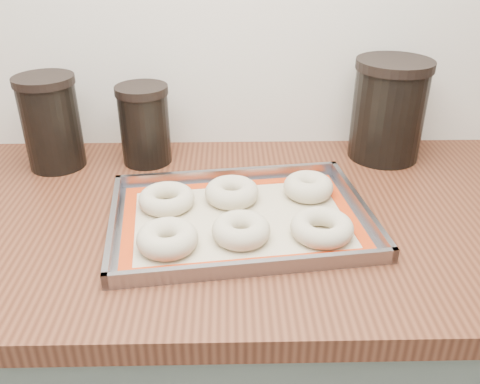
{
  "coord_description": "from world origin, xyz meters",
  "views": [
    {
      "loc": [
        0.04,
        0.85,
        1.39
      ],
      "look_at": [
        0.05,
        1.63,
        0.96
      ],
      "focal_mm": 38.0,
      "sensor_mm": 36.0,
      "label": 1
    }
  ],
  "objects_px": {
    "bagel_front_left": "(167,238)",
    "bagel_back_left": "(167,199)",
    "baking_tray": "(240,218)",
    "bagel_front_right": "(322,227)",
    "bagel_back_right": "(308,187)",
    "canister_mid": "(145,125)",
    "canister_left": "(51,122)",
    "canister_right": "(388,110)",
    "bagel_front_mid": "(241,230)",
    "bagel_back_mid": "(232,192)"
  },
  "relations": [
    {
      "from": "bagel_front_left",
      "to": "bagel_back_left",
      "type": "bearing_deg",
      "value": 96.59
    },
    {
      "from": "baking_tray",
      "to": "bagel_front_left",
      "type": "xyz_separation_m",
      "value": [
        -0.12,
        -0.09,
        0.02
      ]
    },
    {
      "from": "bagel_front_right",
      "to": "bagel_back_right",
      "type": "distance_m",
      "value": 0.14
    },
    {
      "from": "bagel_front_left",
      "to": "canister_mid",
      "type": "bearing_deg",
      "value": 103.11
    },
    {
      "from": "canister_left",
      "to": "canister_right",
      "type": "height_order",
      "value": "canister_right"
    },
    {
      "from": "bagel_front_mid",
      "to": "bagel_back_right",
      "type": "bearing_deg",
      "value": 47.92
    },
    {
      "from": "baking_tray",
      "to": "bagel_front_mid",
      "type": "bearing_deg",
      "value": -89.6
    },
    {
      "from": "bagel_back_left",
      "to": "bagel_back_mid",
      "type": "relative_size",
      "value": 1.02
    },
    {
      "from": "canister_mid",
      "to": "canister_right",
      "type": "distance_m",
      "value": 0.54
    },
    {
      "from": "baking_tray",
      "to": "bagel_back_mid",
      "type": "bearing_deg",
      "value": 102.01
    },
    {
      "from": "bagel_front_right",
      "to": "canister_mid",
      "type": "height_order",
      "value": "canister_mid"
    },
    {
      "from": "bagel_front_mid",
      "to": "canister_right",
      "type": "relative_size",
      "value": 0.45
    },
    {
      "from": "bagel_front_right",
      "to": "canister_left",
      "type": "height_order",
      "value": "canister_left"
    },
    {
      "from": "bagel_back_mid",
      "to": "canister_left",
      "type": "xyz_separation_m",
      "value": [
        -0.38,
        0.18,
        0.08
      ]
    },
    {
      "from": "bagel_front_mid",
      "to": "bagel_front_left",
      "type": "bearing_deg",
      "value": -168.88
    },
    {
      "from": "bagel_front_mid",
      "to": "bagel_back_left",
      "type": "xyz_separation_m",
      "value": [
        -0.14,
        0.11,
        -0.0
      ]
    },
    {
      "from": "bagel_front_left",
      "to": "bagel_back_left",
      "type": "xyz_separation_m",
      "value": [
        -0.02,
        0.14,
        -0.0
      ]
    },
    {
      "from": "bagel_front_mid",
      "to": "bagel_front_right",
      "type": "bearing_deg",
      "value": 2.57
    },
    {
      "from": "baking_tray",
      "to": "bagel_back_mid",
      "type": "relative_size",
      "value": 4.82
    },
    {
      "from": "canister_left",
      "to": "canister_right",
      "type": "xyz_separation_m",
      "value": [
        0.73,
        0.03,
        0.01
      ]
    },
    {
      "from": "bagel_back_left",
      "to": "bagel_back_mid",
      "type": "bearing_deg",
      "value": 9.12
    },
    {
      "from": "baking_tray",
      "to": "bagel_front_right",
      "type": "bearing_deg",
      "value": -23.25
    },
    {
      "from": "bagel_front_left",
      "to": "canister_left",
      "type": "xyz_separation_m",
      "value": [
        -0.28,
        0.33,
        0.08
      ]
    },
    {
      "from": "bagel_front_right",
      "to": "bagel_back_left",
      "type": "bearing_deg",
      "value": 158.85
    },
    {
      "from": "bagel_back_left",
      "to": "canister_left",
      "type": "height_order",
      "value": "canister_left"
    },
    {
      "from": "bagel_back_left",
      "to": "bagel_back_mid",
      "type": "distance_m",
      "value": 0.12
    },
    {
      "from": "bagel_front_mid",
      "to": "bagel_back_mid",
      "type": "distance_m",
      "value": 0.13
    },
    {
      "from": "bagel_back_mid",
      "to": "canister_left",
      "type": "height_order",
      "value": "canister_left"
    },
    {
      "from": "bagel_back_mid",
      "to": "canister_left",
      "type": "relative_size",
      "value": 0.51
    },
    {
      "from": "bagel_back_left",
      "to": "canister_right",
      "type": "relative_size",
      "value": 0.47
    },
    {
      "from": "bagel_back_right",
      "to": "canister_left",
      "type": "xyz_separation_m",
      "value": [
        -0.53,
        0.16,
        0.08
      ]
    },
    {
      "from": "bagel_back_right",
      "to": "canister_left",
      "type": "bearing_deg",
      "value": 163.29
    },
    {
      "from": "bagel_front_left",
      "to": "bagel_front_mid",
      "type": "height_order",
      "value": "bagel_front_left"
    },
    {
      "from": "canister_left",
      "to": "bagel_back_right",
      "type": "bearing_deg",
      "value": -16.71
    },
    {
      "from": "bagel_front_right",
      "to": "bagel_back_mid",
      "type": "height_order",
      "value": "bagel_back_mid"
    },
    {
      "from": "bagel_front_right",
      "to": "canister_mid",
      "type": "distance_m",
      "value": 0.47
    },
    {
      "from": "bagel_front_right",
      "to": "canister_right",
      "type": "bearing_deg",
      "value": 59.79
    },
    {
      "from": "bagel_front_mid",
      "to": "bagel_back_mid",
      "type": "height_order",
      "value": "same"
    },
    {
      "from": "bagel_back_right",
      "to": "canister_right",
      "type": "xyz_separation_m",
      "value": [
        0.2,
        0.19,
        0.09
      ]
    },
    {
      "from": "baking_tray",
      "to": "bagel_front_left",
      "type": "bearing_deg",
      "value": -143.55
    },
    {
      "from": "bagel_front_left",
      "to": "bagel_front_mid",
      "type": "distance_m",
      "value": 0.12
    },
    {
      "from": "bagel_back_mid",
      "to": "canister_mid",
      "type": "xyz_separation_m",
      "value": [
        -0.19,
        0.19,
        0.06
      ]
    },
    {
      "from": "canister_right",
      "to": "canister_mid",
      "type": "bearing_deg",
      "value": -178.31
    },
    {
      "from": "bagel_front_left",
      "to": "bagel_back_right",
      "type": "xyz_separation_m",
      "value": [
        0.26,
        0.17,
        0.0
      ]
    },
    {
      "from": "bagel_back_left",
      "to": "canister_left",
      "type": "xyz_separation_m",
      "value": [
        -0.26,
        0.2,
        0.08
      ]
    },
    {
      "from": "canister_left",
      "to": "canister_mid",
      "type": "distance_m",
      "value": 0.2
    },
    {
      "from": "bagel_back_mid",
      "to": "canister_mid",
      "type": "distance_m",
      "value": 0.28
    },
    {
      "from": "canister_right",
      "to": "bagel_front_left",
      "type": "bearing_deg",
      "value": -141.18
    },
    {
      "from": "bagel_front_mid",
      "to": "bagel_back_mid",
      "type": "xyz_separation_m",
      "value": [
        -0.01,
        0.13,
        0.0
      ]
    },
    {
      "from": "bagel_front_mid",
      "to": "canister_left",
      "type": "xyz_separation_m",
      "value": [
        -0.4,
        0.31,
        0.08
      ]
    }
  ]
}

